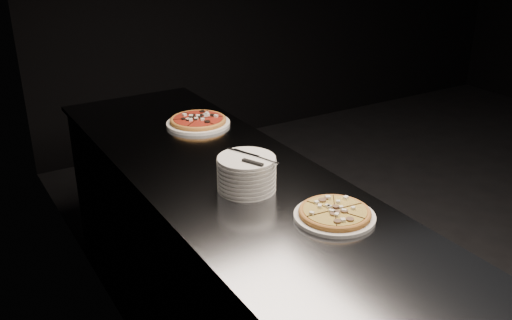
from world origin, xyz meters
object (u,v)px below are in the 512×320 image
cutlery (251,158)px  ramekin (249,164)px  plate_stack (247,173)px  pizza_mushroom (335,214)px  pizza_tomato (198,121)px  counter (228,265)px

cutlery → ramekin: bearing=37.5°
plate_stack → pizza_mushroom: bearing=-67.3°
cutlery → pizza_tomato: bearing=54.7°
pizza_tomato → cutlery: cutlery is taller
pizza_mushroom → plate_stack: 0.39m
plate_stack → cutlery: size_ratio=0.94×
counter → plate_stack: size_ratio=10.94×
pizza_mushroom → plate_stack: size_ratio=1.29×
ramekin → cutlery: bearing=-118.2°
pizza_tomato → plate_stack: 0.77m
counter → ramekin: size_ratio=32.07×
pizza_mushroom → ramekin: (-0.06, 0.49, 0.02)m
pizza_mushroom → ramekin: size_ratio=3.77×
plate_stack → cutlery: cutlery is taller
counter → ramekin: bearing=-32.7°
ramekin → plate_stack: bearing=-123.7°
counter → plate_stack: (-0.01, -0.19, 0.53)m
counter → cutlery: size_ratio=10.30×
counter → ramekin: 0.50m
counter → pizza_mushroom: (0.14, -0.55, 0.48)m
ramekin → pizza_mushroom: bearing=-83.5°
pizza_mushroom → ramekin: ramekin is taller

